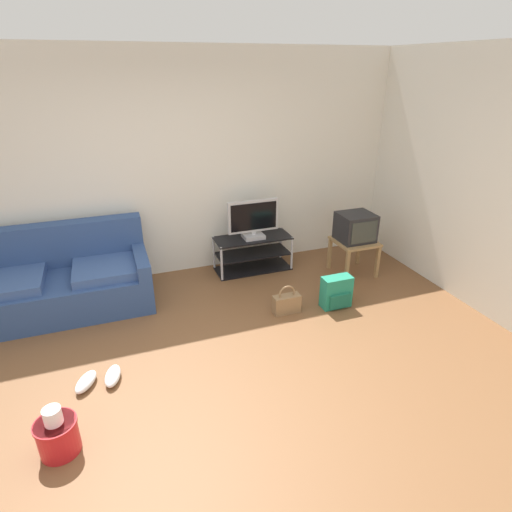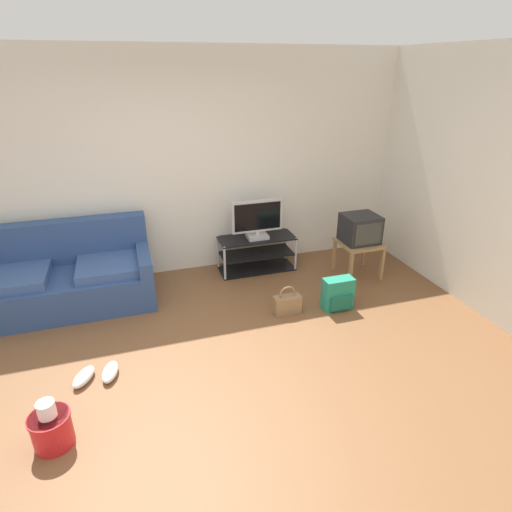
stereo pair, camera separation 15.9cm
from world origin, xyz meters
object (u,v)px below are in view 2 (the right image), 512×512
object	(u,v)px
handbag	(287,304)
cleaning_bucket	(51,427)
flat_tv	(257,220)
side_table	(359,248)
sneakers_pair	(97,374)
crt_tv	(360,229)
backpack	(338,294)
couch	(66,278)
tv_stand	(257,253)

from	to	relation	value
handbag	cleaning_bucket	world-z (taller)	cleaning_bucket
flat_tv	side_table	bearing A→B (deg)	-23.72
handbag	sneakers_pair	distance (m)	2.01
crt_tv	backpack	xyz separation A→B (m)	(-0.62, -0.68, -0.45)
handbag	sneakers_pair	xyz separation A→B (m)	(-1.95, -0.49, -0.07)
flat_tv	cleaning_bucket	xyz separation A→B (m)	(-2.24, -2.24, -0.54)
couch	backpack	size ratio (longest dim) A/B	5.13
crt_tv	backpack	distance (m)	1.03
side_table	sneakers_pair	xyz separation A→B (m)	(-3.15, -1.09, -0.33)
cleaning_bucket	sneakers_pair	xyz separation A→B (m)	(0.27, 0.63, -0.11)
handbag	crt_tv	bearing A→B (deg)	27.23
flat_tv	handbag	distance (m)	1.26
backpack	crt_tv	bearing A→B (deg)	66.67
handbag	side_table	bearing A→B (deg)	26.62
side_table	cleaning_bucket	xyz separation A→B (m)	(-3.42, -1.73, -0.22)
side_table	crt_tv	distance (m)	0.25
crt_tv	flat_tv	bearing A→B (deg)	156.94
backpack	tv_stand	bearing A→B (deg)	133.86
tv_stand	flat_tv	size ratio (longest dim) A/B	1.49
couch	side_table	xyz separation A→B (m)	(3.47, -0.36, 0.06)
tv_stand	sneakers_pair	world-z (taller)	tv_stand
couch	crt_tv	distance (m)	3.50
backpack	sneakers_pair	xyz separation A→B (m)	(-2.52, -0.42, -0.13)
sneakers_pair	handbag	bearing A→B (deg)	14.14
sneakers_pair	backpack	bearing A→B (deg)	9.55
couch	tv_stand	size ratio (longest dim) A/B	1.90
side_table	crt_tv	xyz separation A→B (m)	(0.00, 0.02, 0.25)
flat_tv	handbag	bearing A→B (deg)	-90.77
side_table	sneakers_pair	size ratio (longest dim) A/B	1.17
couch	sneakers_pair	bearing A→B (deg)	-77.38
backpack	sneakers_pair	distance (m)	2.56
crt_tv	handbag	distance (m)	1.44
backpack	handbag	xyz separation A→B (m)	(-0.57, 0.07, -0.06)
side_table	crt_tv	size ratio (longest dim) A/B	1.17
crt_tv	sneakers_pair	xyz separation A→B (m)	(-3.15, -1.11, -0.58)
flat_tv	cleaning_bucket	bearing A→B (deg)	-134.93
sneakers_pair	cleaning_bucket	bearing A→B (deg)	-113.22
side_table	handbag	bearing A→B (deg)	-153.38
couch	backpack	bearing A→B (deg)	-19.83
backpack	handbag	world-z (taller)	backpack
side_table	backpack	world-z (taller)	side_table
crt_tv	cleaning_bucket	world-z (taller)	crt_tv
couch	flat_tv	size ratio (longest dim) A/B	2.82
cleaning_bucket	sneakers_pair	world-z (taller)	cleaning_bucket
side_table	cleaning_bucket	size ratio (longest dim) A/B	1.30
flat_tv	cleaning_bucket	size ratio (longest dim) A/B	1.72
tv_stand	sneakers_pair	size ratio (longest dim) A/B	2.29
flat_tv	side_table	xyz separation A→B (m)	(1.18, -0.52, -0.32)
couch	flat_tv	world-z (taller)	flat_tv
tv_stand	sneakers_pair	bearing A→B (deg)	-140.31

